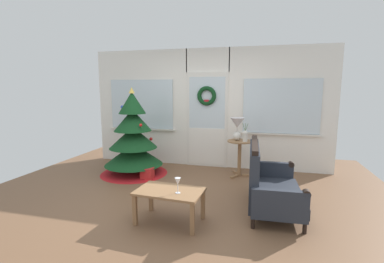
% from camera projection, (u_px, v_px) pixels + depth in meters
% --- Properties ---
extents(ground_plane, '(6.76, 6.76, 0.00)m').
position_uv_depth(ground_plane, '(180.00, 202.00, 4.21)').
color(ground_plane, brown).
extents(back_wall_with_door, '(5.20, 0.19, 2.55)m').
position_uv_depth(back_wall_with_door, '(207.00, 108.00, 6.01)').
color(back_wall_with_door, white).
rests_on(back_wall_with_door, ground).
extents(christmas_tree, '(1.34, 1.34, 1.73)m').
position_uv_depth(christmas_tree, '(133.00, 142.00, 5.53)').
color(christmas_tree, '#4C331E').
rests_on(christmas_tree, ground).
extents(settee_sofa, '(0.77, 1.40, 0.96)m').
position_uv_depth(settee_sofa, '(267.00, 183.00, 3.92)').
color(settee_sofa, black).
rests_on(settee_sofa, ground).
extents(side_table, '(0.50, 0.48, 0.71)m').
position_uv_depth(side_table, '(240.00, 151.00, 5.39)').
color(side_table, '#8E6642').
rests_on(side_table, ground).
extents(table_lamp, '(0.28, 0.28, 0.44)m').
position_uv_depth(table_lamp, '(237.00, 126.00, 5.36)').
color(table_lamp, silver).
rests_on(table_lamp, side_table).
extents(flower_vase, '(0.11, 0.10, 0.35)m').
position_uv_depth(flower_vase, '(245.00, 135.00, 5.25)').
color(flower_vase, beige).
rests_on(flower_vase, side_table).
extents(coffee_table, '(0.88, 0.58, 0.42)m').
position_uv_depth(coffee_table, '(170.00, 195.00, 3.52)').
color(coffee_table, '#8E6642').
rests_on(coffee_table, ground).
extents(wine_glass, '(0.08, 0.08, 0.20)m').
position_uv_depth(wine_glass, '(178.00, 182.00, 3.40)').
color(wine_glass, silver).
rests_on(wine_glass, coffee_table).
extents(gift_box, '(0.22, 0.20, 0.22)m').
position_uv_depth(gift_box, '(147.00, 174.00, 5.24)').
color(gift_box, red).
rests_on(gift_box, ground).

